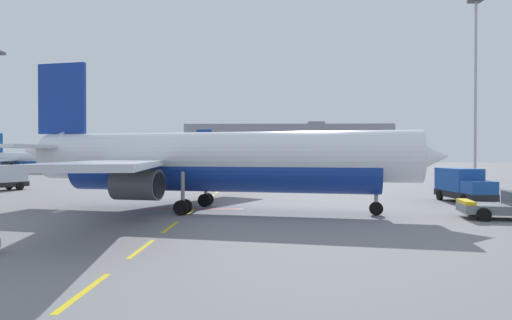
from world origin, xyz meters
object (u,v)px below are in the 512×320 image
(pushback_tug, at_px, (512,206))
(airliner_mid_left, at_px, (251,159))
(airliner_foreground, at_px, (212,161))
(catering_truck, at_px, (463,185))
(apron_light_mast_far, at_px, (476,70))
(airliner_far_right, at_px, (32,160))

(pushback_tug, height_order, airliner_mid_left, airliner_mid_left)
(airliner_foreground, height_order, catering_truck, airliner_foreground)
(pushback_tug, height_order, catering_truck, catering_truck)
(airliner_mid_left, xyz_separation_m, catering_truck, (22.05, -63.82, -1.83))
(airliner_mid_left, distance_m, apron_light_mast_far, 54.84)
(airliner_far_right, bearing_deg, catering_truck, -39.74)
(airliner_mid_left, bearing_deg, pushback_tug, -74.46)
(airliner_mid_left, relative_size, catering_truck, 4.29)
(airliner_foreground, xyz_separation_m, catering_truck, (22.48, 6.38, -2.30))
(pushback_tug, distance_m, airliner_far_right, 105.03)
(airliner_foreground, height_order, pushback_tug, airliner_foreground)
(airliner_foreground, distance_m, pushback_tug, 21.64)
(airliner_foreground, distance_m, apron_light_mast_far, 47.80)
(airliner_foreground, bearing_deg, airliner_mid_left, 89.65)
(pushback_tug, relative_size, apron_light_mast_far, 0.23)
(airliner_mid_left, xyz_separation_m, airliner_far_right, (-54.16, -0.46, -0.27))
(pushback_tug, bearing_deg, catering_truck, 82.14)
(airliner_foreground, bearing_deg, airliner_far_right, 127.61)
(catering_truck, height_order, apron_light_mast_far, apron_light_mast_far)
(apron_light_mast_far, bearing_deg, pushback_tug, -112.49)
(catering_truck, bearing_deg, pushback_tug, -97.86)
(catering_truck, relative_size, apron_light_mast_far, 0.26)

